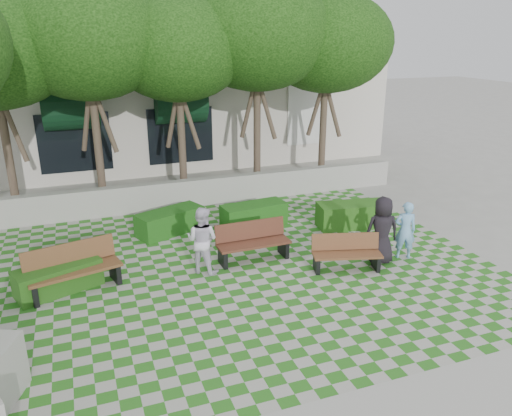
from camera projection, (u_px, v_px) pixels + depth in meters
name	position (u px, v px, depth m)	size (l,w,h in m)	color
ground	(258.00, 290.00, 11.27)	(90.00, 90.00, 0.00)	gray
lawn	(244.00, 271.00, 12.15)	(12.00, 12.00, 0.00)	#2B721E
retaining_wall	(193.00, 193.00, 16.60)	(15.00, 0.36, 0.90)	#9E9B93
bench_east	(346.00, 253.00, 12.12)	(1.75, 0.98, 0.87)	brown
bench_mid	(253.00, 242.00, 12.62)	(1.87, 0.66, 0.98)	#4E281B
bench_west	(73.00, 269.00, 11.10)	(2.12, 1.14, 1.06)	brown
hedge_east	(352.00, 215.00, 14.83)	(2.06, 0.82, 0.72)	#215216
hedge_midright	(254.00, 215.00, 14.92)	(1.92, 0.77, 0.67)	#1A5115
hedge_midleft	(170.00, 222.00, 14.37)	(1.94, 0.77, 0.68)	#194C14
hedge_west	(58.00, 278.00, 11.12)	(1.82, 0.73, 0.64)	#1D4913
person_blue	(405.00, 230.00, 12.62)	(0.55, 0.36, 1.52)	#7EB7E6
person_dark	(382.00, 230.00, 12.34)	(0.84, 0.55, 1.72)	black
person_white	(202.00, 240.00, 11.87)	(0.80, 0.62, 1.64)	white
tree_row	(124.00, 44.00, 14.20)	(17.70, 13.40, 7.41)	#47382B
building	(171.00, 100.00, 23.19)	(18.00, 8.92, 5.15)	beige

